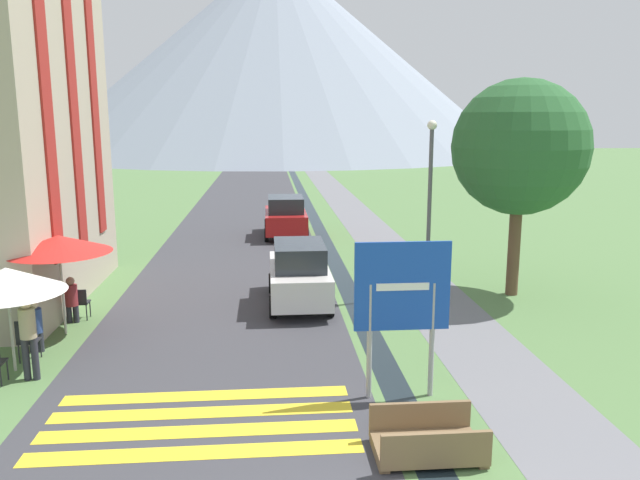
{
  "coord_description": "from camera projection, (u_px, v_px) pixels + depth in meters",
  "views": [
    {
      "loc": [
        -1.27,
        -6.42,
        5.27
      ],
      "look_at": [
        0.13,
        10.0,
        2.04
      ],
      "focal_mm": 35.0,
      "sensor_mm": 36.0,
      "label": 1
    }
  ],
  "objects": [
    {
      "name": "ground_plane",
      "position": [
        298.0,
        242.0,
        26.95
      ],
      "size": [
        160.0,
        160.0,
        0.0
      ],
      "primitive_type": "plane",
      "color": "#517542"
    },
    {
      "name": "road",
      "position": [
        247.0,
        209.0,
        36.52
      ],
      "size": [
        6.4,
        60.0,
        0.01
      ],
      "color": "#38383D",
      "rests_on": "ground_plane"
    },
    {
      "name": "footpath",
      "position": [
        350.0,
        208.0,
        37.02
      ],
      "size": [
        2.2,
        60.0,
        0.01
      ],
      "color": "slate",
      "rests_on": "ground_plane"
    },
    {
      "name": "drainage_channel",
      "position": [
        309.0,
        209.0,
        36.83
      ],
      "size": [
        0.6,
        60.0,
        0.0
      ],
      "color": "black",
      "rests_on": "ground_plane"
    },
    {
      "name": "crosswalk_marking",
      "position": [
        201.0,
        422.0,
        10.99
      ],
      "size": [
        5.44,
        2.54,
        0.01
      ],
      "color": "yellow",
      "rests_on": "ground_plane"
    },
    {
      "name": "mountain_distant",
      "position": [
        276.0,
        54.0,
        94.29
      ],
      "size": [
        71.38,
        71.38,
        29.58
      ],
      "color": "gray",
      "rests_on": "ground_plane"
    },
    {
      "name": "road_sign",
      "position": [
        402.0,
        299.0,
        11.62
      ],
      "size": [
        1.81,
        0.11,
        3.04
      ],
      "color": "#9E9EA3",
      "rests_on": "ground_plane"
    },
    {
      "name": "footbridge",
      "position": [
        427.0,
        442.0,
        9.88
      ],
      "size": [
        1.7,
        1.1,
        0.65
      ],
      "color": "brown",
      "rests_on": "ground_plane"
    },
    {
      "name": "parked_car_near",
      "position": [
        299.0,
        274.0,
        17.78
      ],
      "size": [
        1.74,
        3.93,
        1.82
      ],
      "color": "silver",
      "rests_on": "ground_plane"
    },
    {
      "name": "parked_car_far",
      "position": [
        286.0,
        216.0,
        28.07
      ],
      "size": [
        1.91,
        3.88,
        1.82
      ],
      "color": "#A31919",
      "rests_on": "ground_plane"
    },
    {
      "name": "cafe_chair_near_right",
      "position": [
        27.0,
        334.0,
        13.94
      ],
      "size": [
        0.4,
        0.4,
        0.85
      ],
      "rotation": [
        0.0,
        0.0,
        0.3
      ],
      "color": "#232328",
      "rests_on": "ground_plane"
    },
    {
      "name": "cafe_chair_near_left",
      "position": [
        28.0,
        339.0,
        13.62
      ],
      "size": [
        0.4,
        0.4,
        0.85
      ],
      "rotation": [
        0.0,
        0.0,
        0.07
      ],
      "color": "#232328",
      "rests_on": "ground_plane"
    },
    {
      "name": "cafe_chair_far_right",
      "position": [
        80.0,
        301.0,
        16.47
      ],
      "size": [
        0.4,
        0.4,
        0.85
      ],
      "rotation": [
        0.0,
        0.0,
        0.46
      ],
      "color": "#232328",
      "rests_on": "ground_plane"
    },
    {
      "name": "cafe_umbrella_front_white",
      "position": [
        6.0,
        280.0,
        12.84
      ],
      "size": [
        2.36,
        2.36,
        2.25
      ],
      "color": "#B7B2A8",
      "rests_on": "ground_plane"
    },
    {
      "name": "cafe_umbrella_middle_red",
      "position": [
        59.0,
        244.0,
        15.06
      ],
      "size": [
        2.5,
        2.5,
        2.49
      ],
      "color": "#B7B2A8",
      "rests_on": "ground_plane"
    },
    {
      "name": "person_standing_terrace",
      "position": [
        28.0,
        333.0,
        12.59
      ],
      "size": [
        0.32,
        0.32,
        1.73
      ],
      "color": "#282833",
      "rests_on": "ground_plane"
    },
    {
      "name": "person_seated_near",
      "position": [
        35.0,
        323.0,
        14.17
      ],
      "size": [
        0.32,
        0.32,
        1.23
      ],
      "color": "#282833",
      "rests_on": "ground_plane"
    },
    {
      "name": "person_seated_far",
      "position": [
        71.0,
        298.0,
        16.21
      ],
      "size": [
        0.32,
        0.32,
        1.23
      ],
      "color": "#282833",
      "rests_on": "ground_plane"
    },
    {
      "name": "streetlamp",
      "position": [
        430.0,
        194.0,
        18.21
      ],
      "size": [
        0.28,
        0.28,
        5.21
      ],
      "color": "#515156",
      "rests_on": "ground_plane"
    },
    {
      "name": "tree_by_path",
      "position": [
        520.0,
        148.0,
        18.1
      ],
      "size": [
        3.96,
        3.96,
        6.41
      ],
      "color": "brown",
      "rests_on": "ground_plane"
    }
  ]
}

